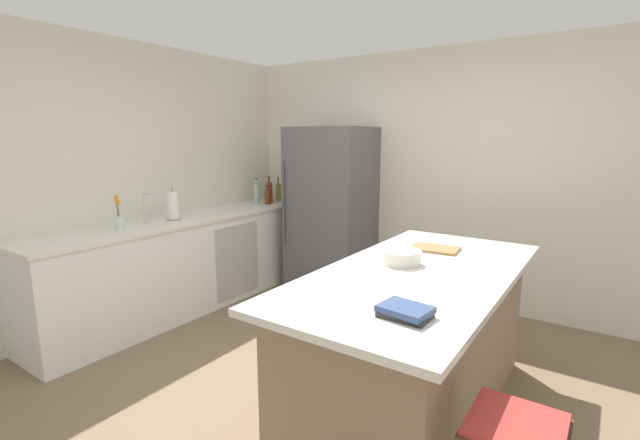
{
  "coord_description": "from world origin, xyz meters",
  "views": [
    {
      "loc": [
        1.43,
        -2.19,
        1.71
      ],
      "look_at": [
        -0.69,
        0.9,
        1.0
      ],
      "focal_mm": 24.46,
      "sensor_mm": 36.0,
      "label": 1
    }
  ],
  "objects_px": {
    "refrigerator": "(331,210)",
    "whiskey_bottle": "(269,191)",
    "syrup_bottle": "(268,197)",
    "cookbook_stack": "(405,311)",
    "mixing_bowl": "(402,257)",
    "sink_faucet": "(146,207)",
    "paper_towel_roll": "(173,206)",
    "flower_vase": "(119,219)",
    "kitchen_island": "(415,342)",
    "hot_sauce_bottle": "(271,196)",
    "olive_oil_bottle": "(278,192)",
    "gin_bottle": "(257,194)",
    "cutting_board": "(435,249)"
  },
  "relations": [
    {
      "from": "refrigerator",
      "to": "whiskey_bottle",
      "type": "height_order",
      "value": "refrigerator"
    },
    {
      "from": "syrup_bottle",
      "to": "cookbook_stack",
      "type": "bearing_deg",
      "value": -38.89
    },
    {
      "from": "mixing_bowl",
      "to": "sink_faucet",
      "type": "bearing_deg",
      "value": -177.28
    },
    {
      "from": "paper_towel_roll",
      "to": "syrup_bottle",
      "type": "distance_m",
      "value": 1.29
    },
    {
      "from": "mixing_bowl",
      "to": "flower_vase",
      "type": "bearing_deg",
      "value": -169.95
    },
    {
      "from": "kitchen_island",
      "to": "refrigerator",
      "type": "bearing_deg",
      "value": 135.83
    },
    {
      "from": "hot_sauce_bottle",
      "to": "sink_faucet",
      "type": "bearing_deg",
      "value": -92.77
    },
    {
      "from": "hot_sauce_bottle",
      "to": "mixing_bowl",
      "type": "height_order",
      "value": "hot_sauce_bottle"
    },
    {
      "from": "flower_vase",
      "to": "olive_oil_bottle",
      "type": "bearing_deg",
      "value": 90.41
    },
    {
      "from": "whiskey_bottle",
      "to": "kitchen_island",
      "type": "bearing_deg",
      "value": -32.63
    },
    {
      "from": "gin_bottle",
      "to": "syrup_bottle",
      "type": "bearing_deg",
      "value": 42.94
    },
    {
      "from": "kitchen_island",
      "to": "gin_bottle",
      "type": "xyz_separation_m",
      "value": [
        -2.6,
        1.42,
        0.59
      ]
    },
    {
      "from": "kitchen_island",
      "to": "syrup_bottle",
      "type": "bearing_deg",
      "value": 149.03
    },
    {
      "from": "cutting_board",
      "to": "refrigerator",
      "type": "bearing_deg",
      "value": 145.16
    },
    {
      "from": "flower_vase",
      "to": "cookbook_stack",
      "type": "relative_size",
      "value": 1.3
    },
    {
      "from": "hot_sauce_bottle",
      "to": "syrup_bottle",
      "type": "height_order",
      "value": "syrup_bottle"
    },
    {
      "from": "olive_oil_bottle",
      "to": "whiskey_bottle",
      "type": "height_order",
      "value": "whiskey_bottle"
    },
    {
      "from": "kitchen_island",
      "to": "cookbook_stack",
      "type": "xyz_separation_m",
      "value": [
        0.21,
        -0.69,
        0.48
      ]
    },
    {
      "from": "sink_faucet",
      "to": "gin_bottle",
      "type": "height_order",
      "value": "gin_bottle"
    },
    {
      "from": "paper_towel_roll",
      "to": "cookbook_stack",
      "type": "xyz_separation_m",
      "value": [
        2.8,
        -0.9,
        -0.11
      ]
    },
    {
      "from": "sink_faucet",
      "to": "hot_sauce_bottle",
      "type": "relative_size",
      "value": 1.41
    },
    {
      "from": "hot_sauce_bottle",
      "to": "mixing_bowl",
      "type": "distance_m",
      "value": 2.86
    },
    {
      "from": "refrigerator",
      "to": "sink_faucet",
      "type": "height_order",
      "value": "refrigerator"
    },
    {
      "from": "hot_sauce_bottle",
      "to": "kitchen_island",
      "type": "bearing_deg",
      "value": -32.25
    },
    {
      "from": "syrup_bottle",
      "to": "cutting_board",
      "type": "relative_size",
      "value": 0.64
    },
    {
      "from": "refrigerator",
      "to": "sink_faucet",
      "type": "bearing_deg",
      "value": -118.99
    },
    {
      "from": "kitchen_island",
      "to": "flower_vase",
      "type": "height_order",
      "value": "flower_vase"
    },
    {
      "from": "sink_faucet",
      "to": "flower_vase",
      "type": "xyz_separation_m",
      "value": [
        0.07,
        -0.31,
        -0.06
      ]
    },
    {
      "from": "flower_vase",
      "to": "whiskey_bottle",
      "type": "relative_size",
      "value": 0.98
    },
    {
      "from": "olive_oil_bottle",
      "to": "refrigerator",
      "type": "bearing_deg",
      "value": -9.46
    },
    {
      "from": "flower_vase",
      "to": "hot_sauce_bottle",
      "type": "bearing_deg",
      "value": 89.67
    },
    {
      "from": "hot_sauce_bottle",
      "to": "syrup_bottle",
      "type": "distance_m",
      "value": 0.12
    },
    {
      "from": "sink_faucet",
      "to": "gin_bottle",
      "type": "bearing_deg",
      "value": 88.75
    },
    {
      "from": "olive_oil_bottle",
      "to": "cookbook_stack",
      "type": "xyz_separation_m",
      "value": [
        2.79,
        -2.48,
        -0.09
      ]
    },
    {
      "from": "olive_oil_bottle",
      "to": "syrup_bottle",
      "type": "height_order",
      "value": "olive_oil_bottle"
    },
    {
      "from": "sink_faucet",
      "to": "cookbook_stack",
      "type": "xyz_separation_m",
      "value": [
        2.84,
        -0.64,
        -0.13
      ]
    },
    {
      "from": "kitchen_island",
      "to": "mixing_bowl",
      "type": "xyz_separation_m",
      "value": [
        -0.14,
        0.07,
        0.5
      ]
    },
    {
      "from": "flower_vase",
      "to": "mixing_bowl",
      "type": "bearing_deg",
      "value": 10.05
    },
    {
      "from": "paper_towel_roll",
      "to": "cookbook_stack",
      "type": "relative_size",
      "value": 1.32
    },
    {
      "from": "mixing_bowl",
      "to": "cutting_board",
      "type": "relative_size",
      "value": 0.72
    },
    {
      "from": "hot_sauce_bottle",
      "to": "cookbook_stack",
      "type": "xyz_separation_m",
      "value": [
        2.76,
        -2.3,
        -0.06
      ]
    },
    {
      "from": "paper_towel_roll",
      "to": "kitchen_island",
      "type": "bearing_deg",
      "value": -4.76
    },
    {
      "from": "paper_towel_roll",
      "to": "cookbook_stack",
      "type": "bearing_deg",
      "value": -17.91
    },
    {
      "from": "sink_faucet",
      "to": "olive_oil_bottle",
      "type": "relative_size",
      "value": 1.02
    },
    {
      "from": "sink_faucet",
      "to": "cookbook_stack",
      "type": "relative_size",
      "value": 1.27
    },
    {
      "from": "whiskey_bottle",
      "to": "gin_bottle",
      "type": "xyz_separation_m",
      "value": [
        0.04,
        -0.27,
        0.0
      ]
    },
    {
      "from": "syrup_bottle",
      "to": "cookbook_stack",
      "type": "height_order",
      "value": "syrup_bottle"
    },
    {
      "from": "cookbook_stack",
      "to": "syrup_bottle",
      "type": "bearing_deg",
      "value": 141.11
    },
    {
      "from": "refrigerator",
      "to": "hot_sauce_bottle",
      "type": "xyz_separation_m",
      "value": [
        -0.86,
        -0.04,
        0.1
      ]
    },
    {
      "from": "flower_vase",
      "to": "mixing_bowl",
      "type": "xyz_separation_m",
      "value": [
        2.42,
        0.43,
        -0.05
      ]
    }
  ]
}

